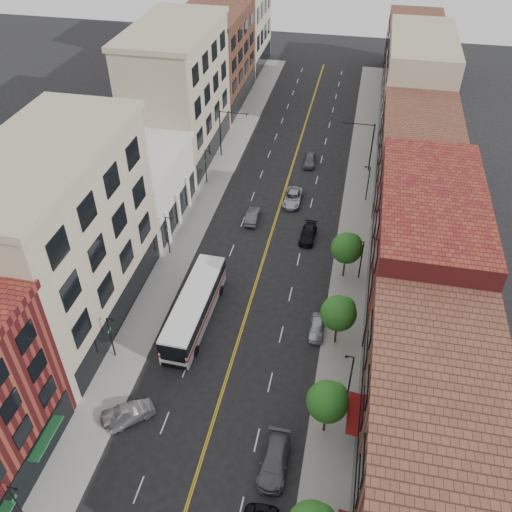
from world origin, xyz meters
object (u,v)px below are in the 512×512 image
Objects in this scene: car_angle_a at (125,412)px; car_lane_a at (308,234)px; car_angle_b at (131,415)px; car_lane_c at (310,160)px; car_parked_far at (317,328)px; car_parked_mid at (274,461)px; car_lane_behind at (253,216)px; city_bus at (195,307)px; car_lane_b at (293,198)px.

car_lane_a is (11.94, 28.27, -0.08)m from car_angle_a.
car_angle_b is 47.42m from car_lane_c.
car_angle_b reaches higher than car_parked_far.
car_lane_c is (-3.41, 48.22, -0.04)m from car_parked_mid.
car_angle_a is 1.03× the size of car_lane_behind.
car_angle_a is at bearing -110.91° from car_lane_a.
car_angle_a is 30.69m from car_lane_a.
car_angle_b is at bearing -103.88° from car_lane_c.
car_parked_mid is at bearing -88.62° from car_lane_c.
city_bus is 12.61m from car_angle_b.
car_angle_a reaches higher than car_parked_far.
city_bus is 18.65m from car_lane_a.
car_angle_b is 30.64m from car_lane_a.
car_lane_behind is at bearing 141.86° from car_angle_a.
car_parked_mid reaches higher than car_angle_a.
car_lane_c is (-5.01, 33.23, 0.07)m from car_parked_far.
car_lane_b is at bearing 125.13° from car_angle_b.
car_angle_a reaches higher than car_lane_behind.
car_parked_far is (14.23, 13.28, -0.01)m from car_angle_b.
car_angle_a is 30.96m from car_lane_behind.
car_parked_mid is at bearing -97.45° from car_parked_far.
car_angle_b is 0.80× the size of car_lane_b.
car_angle_a is 1.05× the size of car_angle_b.
city_bus is at bearing 80.92° from car_lane_behind.
car_lane_b reaches higher than car_angle_b.
car_parked_mid is 30.18m from car_lane_a.
car_parked_mid is 33.65m from car_lane_behind.
city_bus is 18.57m from car_lane_behind.
car_lane_b is 10.56m from car_lane_c.
car_parked_mid is at bearing -51.69° from city_bus.
car_lane_behind is (2.00, 18.41, -1.27)m from city_bus.
car_angle_b is (-1.97, -12.39, -1.29)m from city_bus.
car_angle_b is 36.94m from car_lane_b.
car_angle_a reaches higher than car_lane_b.
car_angle_a is 0.81× the size of car_parked_mid.
car_lane_a is (-2.86, 15.17, -0.01)m from car_parked_far.
car_lane_b reaches higher than car_lane_behind.
car_lane_c reaches higher than car_parked_far.
car_angle_b is at bearing 171.95° from car_parked_mid.
car_lane_b is at bearing 96.16° from car_parked_mid.
car_lane_a is at bearing -85.88° from car_lane_c.
car_parked_mid is at bearing -83.54° from car_lane_b.
car_parked_mid reaches higher than car_lane_c.
car_parked_mid is at bearing 52.15° from car_angle_a.
car_parked_far is (14.80, 13.10, -0.07)m from car_angle_a.
car_lane_c is at bearing 98.76° from car_lane_a.
car_lane_a is at bearing 92.05° from car_parked_mid.
car_lane_behind is at bearing 164.32° from car_lane_a.
car_angle_a is at bearing -100.53° from city_bus.
city_bus is 12.36m from car_parked_far.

